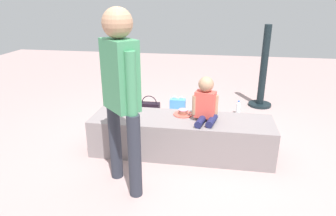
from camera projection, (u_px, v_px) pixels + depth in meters
ground_plane at (181, 152)px, 3.49m from camera, size 12.00×12.00×0.00m
concrete_ledge at (181, 136)px, 3.41m from camera, size 2.00×0.56×0.42m
child_seated at (206, 102)px, 3.21m from camera, size 0.28×0.34×0.48m
adult_standing at (121, 87)px, 2.56m from camera, size 0.38×0.37×1.62m
cake_plate at (183, 113)px, 3.43m from camera, size 0.22×0.22×0.07m
gift_bag at (178, 107)px, 4.49m from camera, size 0.22×0.12×0.31m
railing_post at (263, 76)px, 4.77m from camera, size 0.36×0.36×1.28m
water_bottle_near_gift at (157, 123)px, 4.08m from camera, size 0.07×0.07×0.19m
water_bottle_far_side at (238, 108)px, 4.56m from camera, size 0.06×0.06×0.21m
party_cup_red at (131, 122)px, 4.19m from camera, size 0.07×0.07×0.10m
cake_box_white at (207, 121)px, 4.19m from camera, size 0.31×0.28×0.13m
handbag_black_leather at (149, 110)px, 4.42m from camera, size 0.30×0.12×0.34m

